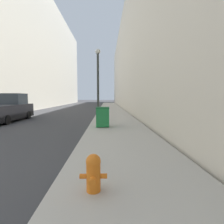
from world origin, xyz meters
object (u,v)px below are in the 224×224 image
trash_bin (103,117)px  pickup_truck (6,110)px  fire_hydrant (93,172)px  lamppost (98,81)px

trash_bin → pickup_truck: 8.18m
fire_hydrant → lamppost: size_ratio=0.13×
fire_hydrant → trash_bin: bearing=90.0°
fire_hydrant → pickup_truck: 12.69m
fire_hydrant → lamppost: (-0.47, 10.96, 2.63)m
pickup_truck → lamppost: bearing=5.3°
fire_hydrant → pickup_truck: size_ratio=0.14×
fire_hydrant → trash_bin: size_ratio=0.61×
trash_bin → pickup_truck: (-7.38, 3.52, 0.17)m
fire_hydrant → pickup_truck: pickup_truck is taller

